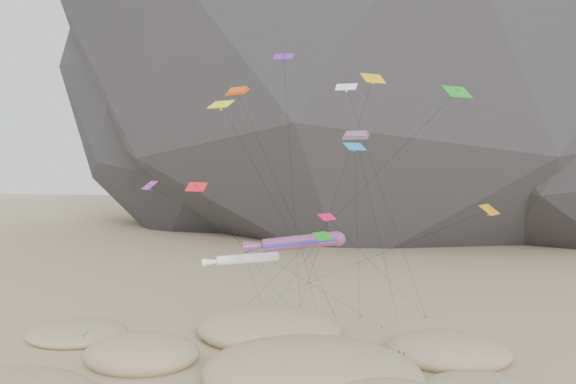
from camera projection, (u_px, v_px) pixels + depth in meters
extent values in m
ellipsoid|color=black|center=(395.00, 6.00, 149.69)|extent=(191.54, 147.29, 156.00)
ellipsoid|color=#2B2B30|center=(241.00, 76.00, 167.31)|extent=(136.20, 127.83, 116.00)
ellipsoid|color=#CCB789|center=(142.00, 353.00, 50.50)|extent=(10.57, 8.98, 3.17)
ellipsoid|color=#CCB789|center=(312.00, 374.00, 44.87)|extent=(17.84, 15.16, 4.45)
ellipsoid|color=#CCB789|center=(269.00, 328.00, 57.78)|extent=(15.12, 12.85, 3.75)
ellipsoid|color=#CCB789|center=(447.00, 351.00, 51.48)|extent=(11.33, 9.63, 2.85)
ellipsoid|color=#CCB789|center=(77.00, 333.00, 57.51)|extent=(10.46, 8.90, 2.08)
ellipsoid|color=black|center=(140.00, 351.00, 50.82)|extent=(3.04, 2.60, 0.91)
ellipsoid|color=black|center=(173.00, 352.00, 51.01)|extent=(1.90, 1.63, 0.57)
ellipsoid|color=black|center=(325.00, 368.00, 45.89)|extent=(3.28, 2.81, 0.98)
ellipsoid|color=black|center=(360.00, 369.00, 45.91)|extent=(2.80, 2.39, 0.84)
ellipsoid|color=black|center=(282.00, 377.00, 44.42)|extent=(2.88, 2.46, 0.86)
ellipsoid|color=black|center=(281.00, 327.00, 57.81)|extent=(2.74, 2.34, 0.82)
ellipsoid|color=black|center=(289.00, 333.00, 55.85)|extent=(2.53, 2.17, 0.76)
ellipsoid|color=black|center=(451.00, 342.00, 53.85)|extent=(2.62, 2.24, 0.79)
ellipsoid|color=black|center=(406.00, 356.00, 50.05)|extent=(1.95, 1.67, 0.58)
ellipsoid|color=black|center=(89.00, 334.00, 56.81)|extent=(2.23, 1.91, 0.67)
ellipsoid|color=black|center=(84.00, 341.00, 55.06)|extent=(1.70, 1.45, 0.51)
cylinder|color=#3F2D1E|center=(301.00, 323.00, 62.23)|extent=(0.08, 0.08, 0.30)
cylinder|color=#3F2D1E|center=(298.00, 311.00, 67.06)|extent=(0.08, 0.08, 0.30)
cylinder|color=#3F2D1E|center=(334.00, 312.00, 66.67)|extent=(0.08, 0.08, 0.30)
cylinder|color=#3F2D1E|center=(360.00, 317.00, 64.59)|extent=(0.08, 0.08, 0.30)
cylinder|color=#3F2D1E|center=(382.00, 326.00, 60.79)|extent=(0.08, 0.08, 0.30)
cylinder|color=#3F2D1E|center=(266.00, 316.00, 64.86)|extent=(0.08, 0.08, 0.30)
cylinder|color=#3F2D1E|center=(426.00, 317.00, 64.51)|extent=(0.08, 0.08, 0.30)
cylinder|color=#3F2D1E|center=(243.00, 309.00, 68.32)|extent=(0.08, 0.08, 0.30)
cylinder|color=#FF4D1A|center=(301.00, 242.00, 49.12)|extent=(6.82, 2.69, 1.90)
sphere|color=#FF4D1A|center=(338.00, 239.00, 49.19)|extent=(1.28, 1.28, 1.28)
cone|color=#FF4D1A|center=(259.00, 246.00, 49.05)|extent=(2.93, 1.68, 1.37)
cylinder|color=black|center=(310.00, 285.00, 57.19)|extent=(0.89, 15.76, 10.97)
cylinder|color=white|center=(246.00, 259.00, 51.64)|extent=(5.41, 2.16, 1.22)
sphere|color=white|center=(275.00, 256.00, 51.77)|extent=(0.89, 0.89, 0.89)
cone|color=white|center=(214.00, 262.00, 51.51)|extent=(2.30, 1.28, 0.91)
cylinder|color=black|center=(258.00, 292.00, 57.81)|extent=(0.95, 11.97, 9.08)
cube|color=#E5490C|center=(237.00, 92.00, 56.11)|extent=(2.63, 1.84, 0.73)
cube|color=#E5490C|center=(237.00, 90.00, 56.10)|extent=(2.21, 1.50, 0.71)
cylinder|color=black|center=(290.00, 213.00, 60.32)|extent=(8.99, 9.17, 24.99)
cube|color=#F5193A|center=(356.00, 136.00, 51.06)|extent=(2.45, 1.32, 0.65)
cube|color=#F5193A|center=(356.00, 134.00, 51.05)|extent=(2.07, 1.07, 0.64)
cylinder|color=black|center=(379.00, 237.00, 58.13)|extent=(3.80, 14.20, 20.31)
cube|color=purple|center=(150.00, 185.00, 54.32)|extent=(2.20, 2.26, 0.82)
cube|color=purple|center=(150.00, 187.00, 54.32)|extent=(0.36, 0.36, 0.71)
cylinder|color=black|center=(272.00, 260.00, 57.55)|extent=(22.02, 10.32, 15.68)
cube|color=green|center=(457.00, 92.00, 52.08)|extent=(2.91, 2.69, 1.19)
cube|color=green|center=(457.00, 93.00, 52.09)|extent=(0.51, 0.52, 0.89)
cylinder|color=black|center=(336.00, 215.00, 60.20)|extent=(23.79, 10.51, 24.44)
cube|color=#1C8EEE|center=(355.00, 147.00, 46.65)|extent=(1.94, 1.89, 0.66)
cube|color=#1C8EEE|center=(355.00, 148.00, 46.66)|extent=(0.29, 0.28, 0.61)
cylinder|color=black|center=(358.00, 246.00, 55.62)|extent=(0.73, 17.22, 19.20)
cube|color=white|center=(346.00, 87.00, 54.27)|extent=(2.10, 1.20, 0.76)
cube|color=white|center=(346.00, 88.00, 54.27)|extent=(0.26, 0.24, 0.70)
cylinder|color=black|center=(390.00, 212.00, 59.39)|extent=(8.29, 10.88, 25.20)
cube|color=#F9FF1A|center=(221.00, 104.00, 55.00)|extent=(2.80, 2.15, 0.84)
cube|color=#F9FF1A|center=(221.00, 106.00, 55.01)|extent=(0.35, 0.30, 0.86)
cylinder|color=black|center=(283.00, 219.00, 60.84)|extent=(9.77, 12.72, 23.59)
cube|color=#DA1451|center=(327.00, 217.00, 46.86)|extent=(1.55, 1.66, 0.52)
cube|color=#DA1451|center=(327.00, 219.00, 46.87)|extent=(0.22, 0.23, 0.51)
cylinder|color=black|center=(384.00, 275.00, 55.69)|extent=(9.02, 19.21, 13.32)
cube|color=#6A20BC|center=(284.00, 57.00, 53.84)|extent=(1.94, 1.03, 0.72)
cube|color=#6A20BC|center=(284.00, 58.00, 53.85)|extent=(0.23, 0.21, 0.66)
cylinder|color=black|center=(293.00, 200.00, 58.04)|extent=(0.52, 7.25, 28.04)
cube|color=orange|center=(489.00, 210.00, 45.34)|extent=(1.87, 2.29, 0.80)
cube|color=orange|center=(489.00, 212.00, 45.34)|extent=(0.33, 0.33, 0.69)
cylinder|color=black|center=(342.00, 270.00, 56.83)|extent=(25.80, 17.53, 14.05)
cube|color=red|center=(196.00, 187.00, 50.69)|extent=(1.99, 1.15, 0.81)
cube|color=red|center=(196.00, 189.00, 50.70)|extent=(0.26, 0.31, 0.63)
cylinder|color=black|center=(254.00, 262.00, 56.46)|extent=(7.48, 12.53, 15.67)
cube|color=yellow|center=(373.00, 78.00, 49.42)|extent=(2.27, 2.09, 0.94)
cube|color=yellow|center=(373.00, 80.00, 49.43)|extent=(0.40, 0.42, 0.69)
cylinder|color=black|center=(330.00, 213.00, 58.24)|extent=(9.49, 14.82, 25.28)
cube|color=#1A9A17|center=(322.00, 236.00, 45.28)|extent=(1.60, 1.83, 0.60)
cube|color=#1A9A17|center=(322.00, 238.00, 45.29)|extent=(0.25, 0.26, 0.56)
cylinder|color=black|center=(289.00, 284.00, 55.07)|extent=(9.09, 17.57, 11.92)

